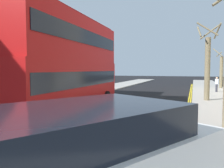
# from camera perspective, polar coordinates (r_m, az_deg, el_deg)

# --- Properties ---
(sidewalk_right) EXTENTS (4.00, 80.00, 0.14)m
(sidewalk_right) POSITION_cam_1_polar(r_m,az_deg,el_deg) (16.76, 26.06, -5.32)
(sidewalk_right) COLOR #9E9991
(sidewalk_right) RESTS_ON ground
(sidewalk_left) EXTENTS (4.00, 80.00, 0.14)m
(sidewalk_left) POSITION_cam_1_polar(r_m,az_deg,el_deg) (20.01, -14.23, -3.66)
(sidewalk_left) COLOR #9E9991
(sidewalk_left) RESTS_ON ground
(kerb_line_outer) EXTENTS (0.10, 56.00, 0.01)m
(kerb_line_outer) POSITION_cam_1_polar(r_m,az_deg,el_deg) (14.69, 18.71, -6.63)
(kerb_line_outer) COLOR yellow
(kerb_line_outer) RESTS_ON ground
(kerb_line_inner) EXTENTS (0.10, 56.00, 0.01)m
(kerb_line_inner) POSITION_cam_1_polar(r_m,az_deg,el_deg) (14.70, 18.08, -6.61)
(kerb_line_inner) COLOR yellow
(kerb_line_inner) RESTS_ON ground
(double_decker_bus_away) EXTENTS (3.12, 10.89, 5.64)m
(double_decker_bus_away) POSITION_cam_1_polar(r_m,az_deg,el_deg) (13.75, -10.90, 5.47)
(double_decker_bus_away) COLOR #B20F0F
(double_decker_bus_away) RESTS_ON ground
(pedestrian_far) EXTENTS (0.34, 0.22, 1.62)m
(pedestrian_far) POSITION_cam_1_polar(r_m,az_deg,el_deg) (27.30, 24.58, -0.02)
(pedestrian_far) COLOR #2D2D38
(pedestrian_far) RESTS_ON sidewalk_right
(street_tree_near) EXTENTS (1.84, 1.80, 5.21)m
(street_tree_near) POSITION_cam_1_polar(r_m,az_deg,el_deg) (33.35, 25.51, 3.02)
(street_tree_near) COLOR #6B6047
(street_tree_near) RESTS_ON sidewalk_right
(street_tree_far) EXTENTS (1.88, 1.95, 6.08)m
(street_tree_far) POSITION_cam_1_polar(r_m,az_deg,el_deg) (19.56, 22.65, 4.39)
(street_tree_far) COLOR #6B6047
(street_tree_far) RESTS_ON sidewalk_right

